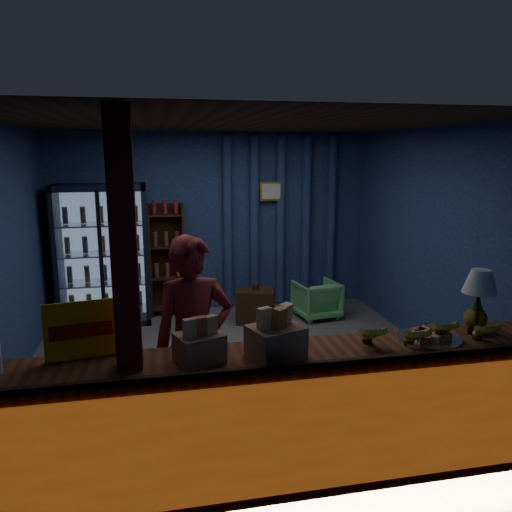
% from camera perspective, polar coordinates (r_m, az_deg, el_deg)
% --- Properties ---
extents(ground, '(4.60, 4.60, 0.00)m').
position_cam_1_polar(ground, '(5.61, -1.85, -12.57)').
color(ground, '#515154').
rests_on(ground, ground).
extents(room_walls, '(4.60, 4.60, 4.60)m').
position_cam_1_polar(room_walls, '(5.17, -1.96, 3.48)').
color(room_walls, navy).
rests_on(room_walls, ground).
extents(counter, '(4.40, 0.57, 0.99)m').
position_cam_1_polar(counter, '(3.73, 3.39, -17.77)').
color(counter, brown).
rests_on(counter, ground).
extents(support_post, '(0.16, 0.16, 2.60)m').
position_cam_1_polar(support_post, '(3.31, -14.45, -6.52)').
color(support_post, maroon).
rests_on(support_post, ground).
extents(beverage_cooler, '(1.20, 0.62, 1.90)m').
position_cam_1_polar(beverage_cooler, '(7.13, -17.00, 0.11)').
color(beverage_cooler, black).
rests_on(beverage_cooler, ground).
extents(bottle_shelf, '(0.50, 0.28, 1.60)m').
position_cam_1_polar(bottle_shelf, '(7.26, -10.15, -0.47)').
color(bottle_shelf, '#321D10').
rests_on(bottle_shelf, ground).
extents(curtain_folds, '(1.74, 0.14, 2.50)m').
position_cam_1_polar(curtain_folds, '(7.49, 2.83, 4.00)').
color(curtain_folds, navy).
rests_on(curtain_folds, room_walls).
extents(framed_picture, '(0.36, 0.04, 0.28)m').
position_cam_1_polar(framed_picture, '(7.36, 1.81, 7.40)').
color(framed_picture, gold).
rests_on(framed_picture, room_walls).
extents(shopkeeper, '(0.67, 0.48, 1.71)m').
position_cam_1_polar(shopkeeper, '(3.96, -7.10, -9.95)').
color(shopkeeper, maroon).
rests_on(shopkeeper, ground).
extents(green_chair, '(0.64, 0.66, 0.53)m').
position_cam_1_polar(green_chair, '(7.16, 6.92, -4.94)').
color(green_chair, '#63C66F').
rests_on(green_chair, ground).
extents(side_table, '(0.59, 0.50, 0.56)m').
position_cam_1_polar(side_table, '(6.91, -0.05, -5.72)').
color(side_table, '#321D10').
rests_on(side_table, ground).
extents(yellow_sign, '(0.49, 0.17, 0.39)m').
position_cam_1_polar(yellow_sign, '(3.59, -19.31, -7.96)').
color(yellow_sign, yellow).
rests_on(yellow_sign, counter).
extents(snack_box_left, '(0.42, 0.38, 0.36)m').
position_cam_1_polar(snack_box_left, '(3.41, 2.27, -9.53)').
color(snack_box_left, '#9C6A4B').
rests_on(snack_box_left, counter).
extents(snack_box_centre, '(0.36, 0.33, 0.31)m').
position_cam_1_polar(snack_box_centre, '(3.38, -6.49, -10.12)').
color(snack_box_centre, '#9C6A4B').
rests_on(snack_box_centre, counter).
extents(pastry_tray, '(0.47, 0.47, 0.08)m').
position_cam_1_polar(pastry_tray, '(3.95, 19.14, -8.75)').
color(pastry_tray, silver).
rests_on(pastry_tray, counter).
extents(banana_bunches, '(1.08, 0.31, 0.17)m').
position_cam_1_polar(banana_bunches, '(3.86, 18.89, -8.21)').
color(banana_bunches, yellow).
rests_on(banana_bunches, counter).
extents(table_lamp, '(0.26, 0.26, 0.51)m').
position_cam_1_polar(table_lamp, '(4.11, 24.24, -2.93)').
color(table_lamp, black).
rests_on(table_lamp, counter).
extents(pineapple, '(0.17, 0.17, 0.30)m').
position_cam_1_polar(pineapple, '(4.26, 23.82, -6.21)').
color(pineapple, olive).
rests_on(pineapple, counter).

